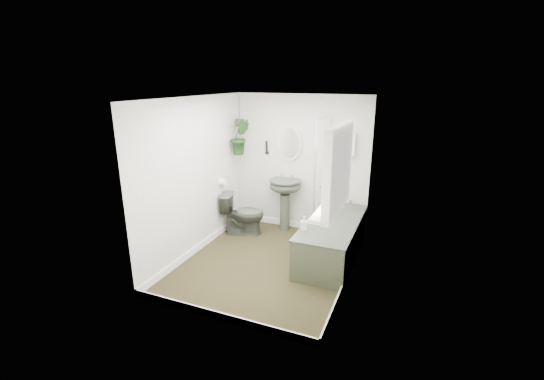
% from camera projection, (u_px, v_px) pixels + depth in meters
% --- Properties ---
extents(floor, '(2.30, 2.80, 0.02)m').
position_uv_depth(floor, '(268.00, 263.00, 5.22)').
color(floor, black).
rests_on(floor, ground).
extents(ceiling, '(2.30, 2.80, 0.02)m').
position_uv_depth(ceiling, '(267.00, 97.00, 4.53)').
color(ceiling, white).
rests_on(ceiling, ground).
extents(wall_back, '(2.30, 0.02, 2.30)m').
position_uv_depth(wall_back, '(301.00, 164.00, 6.12)').
color(wall_back, white).
rests_on(wall_back, ground).
extents(wall_front, '(2.30, 0.02, 2.30)m').
position_uv_depth(wall_front, '(212.00, 223.00, 3.63)').
color(wall_front, white).
rests_on(wall_front, ground).
extents(wall_left, '(0.02, 2.80, 2.30)m').
position_uv_depth(wall_left, '(195.00, 177.00, 5.30)').
color(wall_left, white).
rests_on(wall_left, ground).
extents(wall_right, '(0.02, 2.80, 2.30)m').
position_uv_depth(wall_right, '(355.00, 196.00, 4.45)').
color(wall_right, white).
rests_on(wall_right, ground).
extents(skirting, '(2.30, 2.80, 0.10)m').
position_uv_depth(skirting, '(268.00, 259.00, 5.20)').
color(skirting, white).
rests_on(skirting, floor).
extents(bathtub, '(0.72, 1.72, 0.58)m').
position_uv_depth(bathtub, '(332.00, 240.00, 5.28)').
color(bathtub, '#3A3E34').
rests_on(bathtub, floor).
extents(bath_screen, '(0.04, 0.72, 1.40)m').
position_uv_depth(bath_screen, '(321.00, 164.00, 5.54)').
color(bath_screen, silver).
rests_on(bath_screen, bathtub).
extents(shower_box, '(0.20, 0.10, 0.35)m').
position_uv_depth(shower_box, '(349.00, 144.00, 5.65)').
color(shower_box, white).
rests_on(shower_box, wall_back).
extents(oval_mirror, '(0.46, 0.03, 0.62)m').
position_uv_depth(oval_mirror, '(289.00, 143.00, 6.06)').
color(oval_mirror, beige).
rests_on(oval_mirror, wall_back).
extents(wall_sconce, '(0.04, 0.04, 0.22)m').
position_uv_depth(wall_sconce, '(267.00, 147.00, 6.22)').
color(wall_sconce, black).
rests_on(wall_sconce, wall_back).
extents(toilet_roll_holder, '(0.11, 0.11, 0.11)m').
position_uv_depth(toilet_roll_holder, '(223.00, 182.00, 5.97)').
color(toilet_roll_holder, white).
rests_on(toilet_roll_holder, wall_left).
extents(window_recess, '(0.08, 1.00, 0.90)m').
position_uv_depth(window_recess, '(339.00, 169.00, 3.71)').
color(window_recess, white).
rests_on(window_recess, wall_right).
extents(window_sill, '(0.18, 1.00, 0.04)m').
position_uv_depth(window_sill, '(330.00, 206.00, 3.86)').
color(window_sill, white).
rests_on(window_sill, wall_right).
extents(window_blinds, '(0.01, 0.86, 0.76)m').
position_uv_depth(window_blinds, '(334.00, 168.00, 3.73)').
color(window_blinds, white).
rests_on(window_blinds, wall_right).
extents(toilet, '(0.78, 0.57, 0.71)m').
position_uv_depth(toilet, '(243.00, 214.00, 6.10)').
color(toilet, '#3A3E34').
rests_on(toilet, floor).
extents(pedestal_sink, '(0.63, 0.57, 0.91)m').
position_uv_depth(pedestal_sink, '(285.00, 205.00, 6.23)').
color(pedestal_sink, '#3A3E34').
rests_on(pedestal_sink, floor).
extents(sill_plant, '(0.25, 0.23, 0.24)m').
position_uv_depth(sill_plant, '(330.00, 192.00, 3.87)').
color(sill_plant, black).
rests_on(sill_plant, window_sill).
extents(hanging_plant, '(0.42, 0.41, 0.59)m').
position_uv_depth(hanging_plant, '(240.00, 137.00, 6.07)').
color(hanging_plant, black).
rests_on(hanging_plant, ceiling).
extents(soap_bottle, '(0.11, 0.11, 0.19)m').
position_uv_depth(soap_bottle, '(304.00, 223.00, 4.86)').
color(soap_bottle, black).
rests_on(soap_bottle, bathtub).
extents(hanging_pot, '(0.16, 0.16, 0.12)m').
position_uv_depth(hanging_pot, '(240.00, 123.00, 6.00)').
color(hanging_pot, '#312921').
rests_on(hanging_pot, ceiling).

